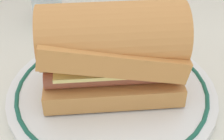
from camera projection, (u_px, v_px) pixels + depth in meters
The scene contains 4 objects.
ground_plane at pixel (101, 104), 0.46m from camera, with size 1.50×1.50×0.00m, color silver.
plate at pixel (112, 91), 0.47m from camera, with size 0.29×0.29×0.01m.
sausage_sandwich at pixel (112, 50), 0.43m from camera, with size 0.20×0.13×0.13m.
drinking_glass at pixel (47, 2), 0.63m from camera, with size 0.06×0.06×0.09m.
Camera 1 is at (-0.08, -0.33, 0.31)m, focal length 53.55 mm.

